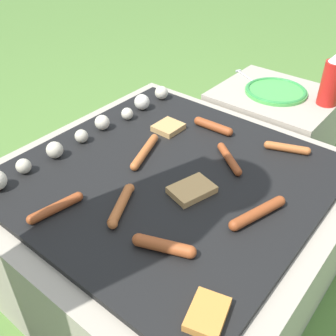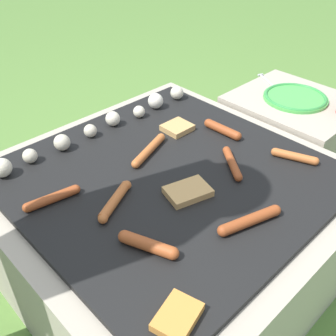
{
  "view_description": "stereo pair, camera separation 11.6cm",
  "coord_description": "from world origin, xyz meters",
  "px_view_note": "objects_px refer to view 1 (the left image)",
  "views": [
    {
      "loc": [
        -0.73,
        -0.59,
        1.12
      ],
      "look_at": [
        0.0,
        0.0,
        0.43
      ],
      "focal_mm": 42.0,
      "sensor_mm": 36.0,
      "label": 1
    },
    {
      "loc": [
        -0.65,
        -0.67,
        1.12
      ],
      "look_at": [
        0.0,
        0.0,
        0.43
      ],
      "focal_mm": 42.0,
      "sensor_mm": 36.0,
      "label": 2
    }
  ],
  "objects_px": {
    "plate_colorful": "(276,91)",
    "condiment_bottle": "(332,80)",
    "sausage_front_center": "(164,246)",
    "fork_utensil": "(247,77)"
  },
  "relations": [
    {
      "from": "plate_colorful",
      "to": "fork_utensil",
      "type": "distance_m",
      "value": 0.18
    },
    {
      "from": "sausage_front_center",
      "to": "fork_utensil",
      "type": "distance_m",
      "value": 1.07
    },
    {
      "from": "plate_colorful",
      "to": "fork_utensil",
      "type": "bearing_deg",
      "value": 70.4
    },
    {
      "from": "sausage_front_center",
      "to": "condiment_bottle",
      "type": "height_order",
      "value": "condiment_bottle"
    },
    {
      "from": "plate_colorful",
      "to": "condiment_bottle",
      "type": "distance_m",
      "value": 0.22
    },
    {
      "from": "condiment_bottle",
      "to": "fork_utensil",
      "type": "bearing_deg",
      "value": 85.8
    },
    {
      "from": "plate_colorful",
      "to": "condiment_bottle",
      "type": "height_order",
      "value": "condiment_bottle"
    },
    {
      "from": "plate_colorful",
      "to": "condiment_bottle",
      "type": "xyz_separation_m",
      "value": [
        0.03,
        -0.2,
        0.09
      ]
    },
    {
      "from": "sausage_front_center",
      "to": "fork_utensil",
      "type": "height_order",
      "value": "sausage_front_center"
    },
    {
      "from": "condiment_bottle",
      "to": "sausage_front_center",
      "type": "bearing_deg",
      "value": 179.16
    }
  ]
}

